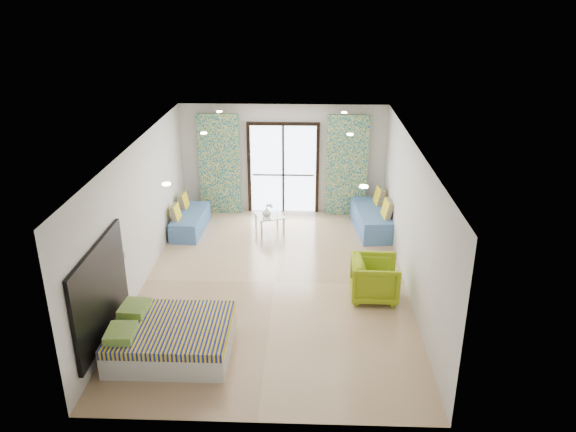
{
  "coord_description": "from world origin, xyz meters",
  "views": [
    {
      "loc": [
        0.61,
        -9.48,
        5.27
      ],
      "look_at": [
        0.24,
        0.57,
        1.15
      ],
      "focal_mm": 35.0,
      "sensor_mm": 36.0,
      "label": 1
    }
  ],
  "objects_px": {
    "bed": "(170,338)",
    "daybed_right": "(372,219)",
    "coffee_table": "(270,217)",
    "armchair": "(375,277)",
    "daybed_left": "(190,221)"
  },
  "relations": [
    {
      "from": "daybed_left",
      "to": "daybed_right",
      "type": "bearing_deg",
      "value": 5.08
    },
    {
      "from": "bed",
      "to": "armchair",
      "type": "xyz_separation_m",
      "value": [
        3.32,
        1.78,
        0.16
      ]
    },
    {
      "from": "bed",
      "to": "daybed_right",
      "type": "distance_m",
      "value": 6.06
    },
    {
      "from": "daybed_left",
      "to": "coffee_table",
      "type": "relative_size",
      "value": 2.1
    },
    {
      "from": "bed",
      "to": "coffee_table",
      "type": "xyz_separation_m",
      "value": [
        1.22,
        4.72,
        0.09
      ]
    },
    {
      "from": "bed",
      "to": "daybed_left",
      "type": "bearing_deg",
      "value": 97.8
    },
    {
      "from": "coffee_table",
      "to": "daybed_right",
      "type": "bearing_deg",
      "value": 3.88
    },
    {
      "from": "bed",
      "to": "daybed_right",
      "type": "bearing_deg",
      "value": 53.66
    },
    {
      "from": "bed",
      "to": "coffee_table",
      "type": "relative_size",
      "value": 2.36
    },
    {
      "from": "bed",
      "to": "daybed_right",
      "type": "height_order",
      "value": "daybed_right"
    },
    {
      "from": "daybed_left",
      "to": "armchair",
      "type": "height_order",
      "value": "armchair"
    },
    {
      "from": "bed",
      "to": "armchair",
      "type": "bearing_deg",
      "value": 28.13
    },
    {
      "from": "daybed_left",
      "to": "daybed_right",
      "type": "distance_m",
      "value": 4.24
    },
    {
      "from": "bed",
      "to": "daybed_left",
      "type": "height_order",
      "value": "daybed_left"
    },
    {
      "from": "bed",
      "to": "coffee_table",
      "type": "height_order",
      "value": "coffee_table"
    }
  ]
}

